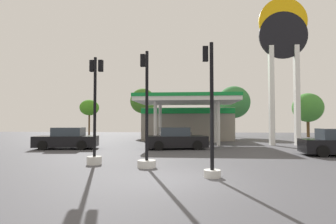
{
  "coord_description": "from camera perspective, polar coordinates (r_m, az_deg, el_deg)",
  "views": [
    {
      "loc": [
        0.54,
        -9.65,
        2.03
      ],
      "look_at": [
        -1.18,
        10.26,
        2.79
      ],
      "focal_mm": 28.95,
      "sensor_mm": 36.0,
      "label": 1
    }
  ],
  "objects": [
    {
      "name": "tree_2",
      "position": [
        38.57,
        13.68,
        2.01
      ],
      "size": [
        4.46,
        4.46,
        7.03
      ],
      "color": "brown",
      "rests_on": "ground"
    },
    {
      "name": "car_0",
      "position": [
        22.21,
        -20.53,
        -5.37
      ],
      "size": [
        4.76,
        2.53,
        1.63
      ],
      "color": "black",
      "rests_on": "ground"
    },
    {
      "name": "tree_0",
      "position": [
        42.56,
        -16.23,
        0.87
      ],
      "size": [
        2.87,
        2.87,
        5.44
      ],
      "color": "brown",
      "rests_on": "ground"
    },
    {
      "name": "tree_1",
      "position": [
        38.21,
        -5.35,
        2.32
      ],
      "size": [
        3.49,
        3.49,
        6.78
      ],
      "color": "brown",
      "rests_on": "ground"
    },
    {
      "name": "gas_station",
      "position": [
        31.55,
        4.17,
        -1.97
      ],
      "size": [
        10.12,
        13.63,
        4.52
      ],
      "color": "gray",
      "rests_on": "ground"
    },
    {
      "name": "station_pole_sign",
      "position": [
        26.83,
        23.12,
        11.92
      ],
      "size": [
        4.24,
        0.56,
        13.22
      ],
      "color": "white",
      "rests_on": "ground"
    },
    {
      "name": "traffic_signal_2",
      "position": [
        13.62,
        -15.14,
        -3.24
      ],
      "size": [
        0.71,
        0.71,
        5.2
      ],
      "color": "silver",
      "rests_on": "ground"
    },
    {
      "name": "ground_plane",
      "position": [
        9.88,
        1.76,
        -14.05
      ],
      "size": [
        90.0,
        90.0,
        0.0
      ],
      "primitive_type": "plane",
      "color": "#47474C",
      "rests_on": "ground"
    },
    {
      "name": "car_1",
      "position": [
        20.66,
        1.64,
        -5.74
      ],
      "size": [
        4.9,
        2.87,
        1.65
      ],
      "color": "black",
      "rests_on": "ground"
    },
    {
      "name": "tree_3",
      "position": [
        41.38,
        27.35,
        0.81
      ],
      "size": [
        3.98,
        3.98,
        5.98
      ],
      "color": "brown",
      "rests_on": "ground"
    },
    {
      "name": "traffic_signal_0",
      "position": [
        10.22,
        9.05,
        -3.5
      ],
      "size": [
        0.64,
        0.67,
        5.03
      ],
      "color": "silver",
      "rests_on": "ground"
    },
    {
      "name": "traffic_signal_1",
      "position": [
        12.32,
        -4.58,
        -5.38
      ],
      "size": [
        0.83,
        0.83,
        5.28
      ],
      "color": "silver",
      "rests_on": "ground"
    }
  ]
}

